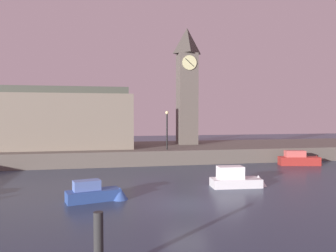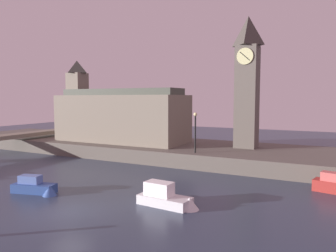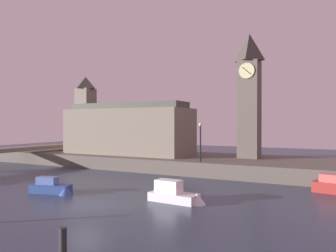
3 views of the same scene
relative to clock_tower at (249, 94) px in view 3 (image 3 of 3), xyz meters
name	(u,v)px [view 3 (image 3 of 3)]	position (x,y,z in m)	size (l,w,h in m)	color
ground_plane	(87,206)	(-5.47, -21.16, -8.85)	(120.00, 120.00, 0.00)	#2D384C
far_embankment	(201,163)	(-5.47, -1.16, -8.10)	(70.00, 12.00, 1.50)	#5B544C
clock_tower	(249,94)	(0.00, 0.00, 0.00)	(2.51, 2.54, 14.20)	#5B544C
parliament_hall	(125,128)	(-15.82, -1.94, -4.06)	(16.71, 6.43, 10.48)	slate
streetlamp	(200,137)	(-3.63, -5.83, -4.86)	(0.36, 0.36, 4.01)	black
mooring_post_right	(63,249)	(0.38, -29.11, -8.05)	(0.28, 0.28, 1.61)	#2C2C2C
boat_ferry_white	(178,195)	(-0.57, -17.42, -8.35)	(4.24, 1.71, 1.59)	silver
boat_tour_blue	(53,188)	(-10.46, -19.33, -8.40)	(3.88, 1.93, 1.29)	#2D4C93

